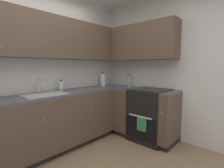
# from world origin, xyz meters

# --- Properties ---
(wall_back) EXTENTS (3.99, 0.05, 2.60)m
(wall_back) POSITION_xyz_m (0.00, 1.45, 1.30)
(wall_back) COLOR silver
(wall_back) RESTS_ON ground_plane
(wall_right) EXTENTS (0.05, 2.94, 2.60)m
(wall_right) POSITION_xyz_m (1.97, 0.00, 1.30)
(wall_right) COLOR silver
(wall_right) RESTS_ON ground_plane
(lower_cabinets_back) EXTENTS (1.88, 0.62, 0.88)m
(lower_cabinets_back) POSITION_xyz_m (0.41, 1.12, 0.44)
(lower_cabinets_back) COLOR brown
(lower_cabinets_back) RESTS_ON ground_plane
(countertop_back) EXTENTS (3.08, 0.60, 0.03)m
(countertop_back) POSITION_xyz_m (0.40, 1.12, 0.90)
(countertop_back) COLOR #4C4C51
(countertop_back) RESTS_ON lower_cabinets_back
(lower_cabinets_right) EXTENTS (0.62, 1.08, 0.88)m
(lower_cabinets_right) POSITION_xyz_m (1.65, 0.39, 0.44)
(lower_cabinets_right) COLOR brown
(lower_cabinets_right) RESTS_ON ground_plane
(countertop_right) EXTENTS (0.60, 1.08, 0.03)m
(countertop_right) POSITION_xyz_m (1.65, 0.39, 0.90)
(countertop_right) COLOR #4C4C51
(countertop_right) RESTS_ON lower_cabinets_right
(oven_range) EXTENTS (0.68, 0.62, 1.06)m
(oven_range) POSITION_xyz_m (1.66, 0.19, 0.46)
(oven_range) COLOR black
(oven_range) RESTS_ON ground_plane
(upper_cabinets_back) EXTENTS (2.76, 0.34, 0.66)m
(upper_cabinets_back) POSITION_xyz_m (0.24, 1.26, 1.78)
(upper_cabinets_back) COLOR brown
(upper_cabinets_right) EXTENTS (0.32, 1.62, 0.66)m
(upper_cabinets_right) POSITION_xyz_m (1.79, 0.61, 1.78)
(upper_cabinets_right) COLOR brown
(sink) EXTENTS (0.62, 0.40, 0.10)m
(sink) POSITION_xyz_m (0.15, 1.09, 0.87)
(sink) COLOR #B7B7BC
(sink) RESTS_ON countertop_back
(faucet) EXTENTS (0.07, 0.16, 0.22)m
(faucet) POSITION_xyz_m (0.16, 1.30, 1.04)
(faucet) COLOR silver
(faucet) RESTS_ON countertop_back
(soap_bottle) EXTENTS (0.07, 0.07, 0.19)m
(soap_bottle) POSITION_xyz_m (0.54, 1.30, 1.00)
(soap_bottle) COLOR silver
(soap_bottle) RESTS_ON countertop_back
(paper_towel_roll) EXTENTS (0.11, 0.11, 0.30)m
(paper_towel_roll) POSITION_xyz_m (1.53, 1.28, 1.04)
(paper_towel_roll) COLOR white
(paper_towel_roll) RESTS_ON countertop_back
(oil_bottle) EXTENTS (0.08, 0.08, 0.26)m
(oil_bottle) POSITION_xyz_m (1.65, 0.67, 1.04)
(oil_bottle) COLOR #729E66
(oil_bottle) RESTS_ON countertop_right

